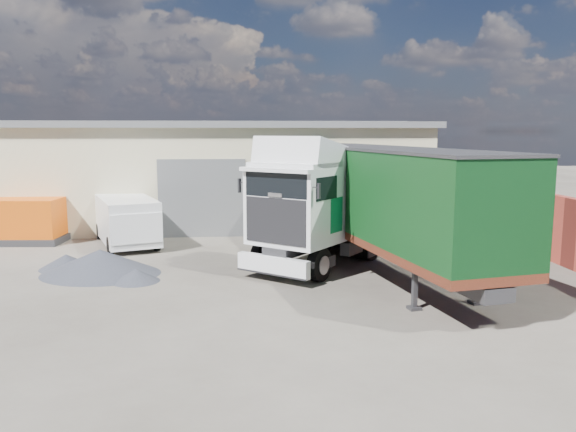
{
  "coord_description": "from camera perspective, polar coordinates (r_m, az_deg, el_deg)",
  "views": [
    {
      "loc": [
        -0.31,
        -15.84,
        4.84
      ],
      "look_at": [
        1.34,
        3.0,
        1.99
      ],
      "focal_mm": 35.0,
      "sensor_mm": 36.0,
      "label": 1
    }
  ],
  "objects": [
    {
      "name": "panel_van",
      "position": [
        24.93,
        -16.04,
        -0.48
      ],
      "size": [
        3.63,
        5.39,
        2.04
      ],
      "rotation": [
        0.0,
        0.0,
        0.35
      ],
      "color": "black",
      "rests_on": "ground"
    },
    {
      "name": "gravel_heap",
      "position": [
        20.34,
        -18.7,
        -4.5
      ],
      "size": [
        4.86,
        4.73,
        0.86
      ],
      "rotation": [
        0.0,
        0.0,
        -0.16
      ],
      "color": "black",
      "rests_on": "ground"
    },
    {
      "name": "orange_skip",
      "position": [
        27.05,
        -25.02,
        -0.71
      ],
      "size": [
        3.26,
        2.18,
        1.95
      ],
      "rotation": [
        0.0,
        0.0,
        -0.08
      ],
      "color": "#2D2D30",
      "rests_on": "ground"
    },
    {
      "name": "tractor_unit",
      "position": [
        19.7,
        2.28,
        0.21
      ],
      "size": [
        6.38,
        7.0,
        4.7
      ],
      "rotation": [
        0.0,
        0.0,
        -0.68
      ],
      "color": "black",
      "rests_on": "ground"
    },
    {
      "name": "ground",
      "position": [
        16.56,
        -3.77,
        -8.43
      ],
      "size": [
        120.0,
        120.0,
        0.0
      ],
      "primitive_type": "plane",
      "color": "#2A2722",
      "rests_on": "ground"
    },
    {
      "name": "brick_boundary_wall",
      "position": [
        25.08,
        23.13,
        -0.34
      ],
      "size": [
        0.35,
        26.0,
        2.5
      ],
      "primitive_type": "cube",
      "color": "maroon",
      "rests_on": "ground"
    },
    {
      "name": "warehouse",
      "position": [
        32.41,
        -15.16,
        4.43
      ],
      "size": [
        30.6,
        12.6,
        5.42
      ],
      "color": "beige",
      "rests_on": "ground"
    },
    {
      "name": "box_trailer",
      "position": [
        19.56,
        9.61,
        1.97
      ],
      "size": [
        5.09,
        13.26,
        4.31
      ],
      "rotation": [
        0.0,
        0.0,
        0.19
      ],
      "color": "#2D2D30",
      "rests_on": "ground"
    }
  ]
}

